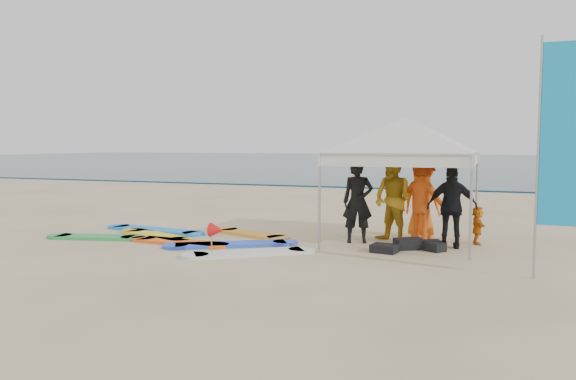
# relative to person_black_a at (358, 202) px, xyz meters

# --- Properties ---
(ground) EXTENTS (120.00, 120.00, 0.00)m
(ground) POSITION_rel_person_black_a_xyz_m (-2.27, -3.64, -0.90)
(ground) COLOR beige
(ground) RESTS_ON ground
(ocean) EXTENTS (160.00, 84.00, 0.08)m
(ocean) POSITION_rel_person_black_a_xyz_m (-2.27, 56.36, -0.86)
(ocean) COLOR #0C2633
(ocean) RESTS_ON ground
(shoreline_foam) EXTENTS (160.00, 1.20, 0.01)m
(shoreline_foam) POSITION_rel_person_black_a_xyz_m (-2.27, 14.56, -0.90)
(shoreline_foam) COLOR silver
(shoreline_foam) RESTS_ON ground
(person_black_a) EXTENTS (0.75, 0.61, 1.80)m
(person_black_a) POSITION_rel_person_black_a_xyz_m (0.00, 0.00, 0.00)
(person_black_a) COLOR black
(person_black_a) RESTS_ON ground
(person_yellow) EXTENTS (1.16, 1.09, 1.89)m
(person_yellow) POSITION_rel_person_black_a_xyz_m (0.71, 0.30, 0.05)
(person_yellow) COLOR #BC8E1A
(person_yellow) RESTS_ON ground
(person_orange_a) EXTENTS (1.42, 1.13, 1.92)m
(person_orange_a) POSITION_rel_person_black_a_xyz_m (1.31, 0.59, 0.06)
(person_orange_a) COLOR #EF5415
(person_orange_a) RESTS_ON ground
(person_black_b) EXTENTS (1.06, 0.55, 1.72)m
(person_black_b) POSITION_rel_person_black_a_xyz_m (1.98, 0.01, -0.04)
(person_black_b) COLOR black
(person_black_b) RESTS_ON ground
(person_orange_b) EXTENTS (0.89, 0.66, 1.66)m
(person_orange_b) POSITION_rel_person_black_a_xyz_m (1.24, 1.09, -0.07)
(person_orange_b) COLOR orange
(person_orange_b) RESTS_ON ground
(person_seated) EXTENTS (0.33, 0.79, 0.82)m
(person_seated) POSITION_rel_person_black_a_xyz_m (2.47, 0.70, -0.49)
(person_seated) COLOR orange
(person_seated) RESTS_ON ground
(canopy_tent) EXTENTS (4.14, 4.14, 3.12)m
(canopy_tent) POSITION_rel_person_black_a_xyz_m (0.93, 0.36, 1.82)
(canopy_tent) COLOR #A5A5A8
(canopy_tent) RESTS_ON ground
(feather_flag) EXTENTS (0.64, 0.04, 3.84)m
(feather_flag) POSITION_rel_person_black_a_xyz_m (3.70, -2.26, 1.36)
(feather_flag) COLOR #A5A5A8
(feather_flag) RESTS_ON ground
(marker_pennant) EXTENTS (0.28, 0.28, 0.64)m
(marker_pennant) POSITION_rel_person_black_a_xyz_m (-2.21, -2.36, -0.40)
(marker_pennant) COLOR #A5A5A8
(marker_pennant) RESTS_ON ground
(gear_pile) EXTENTS (1.45, 1.05, 0.22)m
(gear_pile) POSITION_rel_person_black_a_xyz_m (1.23, -0.52, -0.80)
(gear_pile) COLOR black
(gear_pile) RESTS_ON ground
(surfboard_spread) EXTENTS (5.99, 3.55, 0.07)m
(surfboard_spread) POSITION_rel_person_black_a_xyz_m (-3.61, -1.09, -0.86)
(surfboard_spread) COLOR blue
(surfboard_spread) RESTS_ON ground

